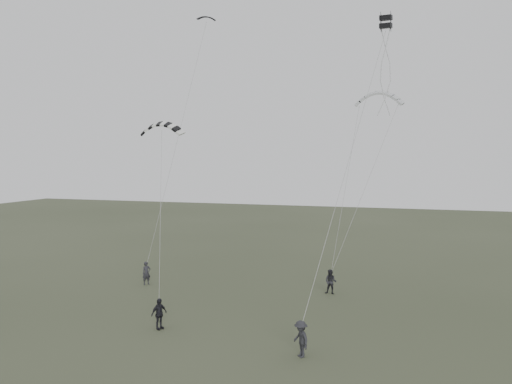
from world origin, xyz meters
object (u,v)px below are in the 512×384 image
(flyer_center, at_px, (159,314))
(flyer_right, at_px, (331,282))
(kite_pale_large, at_px, (379,93))
(flyer_left, at_px, (147,273))
(kite_striped, at_px, (162,124))
(kite_dark_small, at_px, (206,17))
(flyer_far, at_px, (301,339))
(kite_box, at_px, (386,22))

(flyer_center, bearing_deg, flyer_right, -13.84)
(kite_pale_large, bearing_deg, flyer_left, -156.03)
(kite_striped, bearing_deg, flyer_left, 132.90)
(flyer_left, bearing_deg, kite_dark_small, 13.53)
(flyer_right, height_order, kite_striped, kite_striped)
(flyer_far, bearing_deg, flyer_right, 140.20)
(kite_dark_small, height_order, kite_striped, kite_dark_small)
(flyer_right, relative_size, kite_dark_small, 1.15)
(kite_dark_small, xyz_separation_m, kite_pale_large, (13.52, 0.60, -6.45))
(flyer_left, distance_m, flyer_far, 17.00)
(flyer_left, distance_m, kite_dark_small, 20.71)
(kite_dark_small, bearing_deg, flyer_center, -113.35)
(kite_pale_large, bearing_deg, kite_box, -80.45)
(flyer_left, xyz_separation_m, kite_striped, (2.60, -2.26, 10.83))
(flyer_far, xyz_separation_m, kite_dark_small, (-11.06, 15.22, 19.82))
(flyer_left, xyz_separation_m, flyer_center, (5.55, -8.44, 0.00))
(flyer_far, bearing_deg, kite_pale_large, 129.85)
(kite_dark_small, distance_m, kite_pale_large, 14.99)
(flyer_center, xyz_separation_m, kite_pale_large, (10.70, 14.34, 13.38))
(flyer_left, height_order, flyer_center, flyer_center)
(kite_striped, bearing_deg, kite_dark_small, 82.92)
(flyer_right, height_order, flyer_far, flyer_far)
(flyer_right, xyz_separation_m, kite_dark_small, (-10.76, 3.89, 19.84))
(flyer_right, bearing_deg, flyer_center, -121.40)
(flyer_center, distance_m, flyer_far, 8.38)
(kite_pale_large, height_order, kite_box, kite_box)
(kite_pale_large, bearing_deg, kite_striped, -145.10)
(flyer_right, distance_m, kite_striped, 15.79)
(flyer_far, height_order, kite_box, kite_box)
(flyer_left, xyz_separation_m, flyer_far, (13.80, -9.93, 0.02))
(flyer_left, bearing_deg, flyer_center, -105.83)
(flyer_far, bearing_deg, kite_dark_small, 174.67)
(flyer_far, relative_size, kite_box, 2.43)
(flyer_left, height_order, kite_dark_small, kite_dark_small)
(kite_box, bearing_deg, flyer_far, -106.52)
(flyer_right, bearing_deg, flyer_far, -81.00)
(kite_pale_large, bearing_deg, flyer_far, -94.80)
(flyer_right, height_order, kite_pale_large, kite_pale_large)
(kite_pale_large, relative_size, kite_box, 4.97)
(flyer_center, distance_m, kite_pale_large, 22.34)
(flyer_center, bearing_deg, flyer_left, 58.36)
(flyer_right, distance_m, flyer_far, 11.34)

